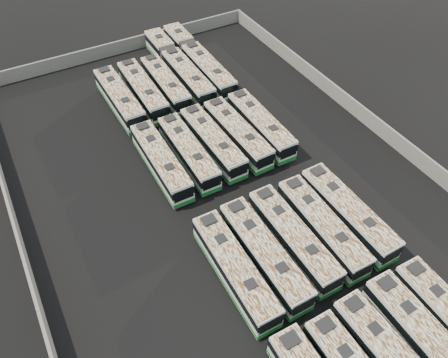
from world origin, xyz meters
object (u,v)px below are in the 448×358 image
bus_front_right (427,343)px  bus_back_far_left (120,99)px  bus_back_center (166,84)px  bus_midfront_left (264,254)px  bus_midfront_far_right (348,213)px  bus_midback_right (237,134)px  bus_back_left (143,91)px  bus_midback_center (213,142)px  bus_back_far_right (198,60)px  bus_midfront_far_left (235,270)px  bus_midback_far_right (261,125)px  bus_back_right (178,67)px  bus_midfront_right (322,227)px  bus_midfront_center (293,238)px  bus_midback_left (188,152)px  bus_midback_far_left (161,162)px

bus_front_right → bus_back_far_left: (-10.49, 45.11, 0.01)m
bus_front_right → bus_back_center: 45.42m
bus_midfront_left → bus_midfront_far_right: size_ratio=1.01×
bus_midfront_left → bus_midback_right: 18.18m
bus_midfront_far_right → bus_back_left: size_ratio=0.99×
bus_front_right → bus_back_left: bearing=99.3°
bus_midback_center → bus_back_far_right: bearing=67.5°
bus_front_right → bus_midfront_far_left: 17.40m
bus_midfront_far_right → bus_midback_far_right: (-0.08, 16.80, -0.04)m
bus_midfront_left → bus_back_right: bus_midfront_left is taller
bus_midfront_right → bus_midfront_far_right: bearing=2.7°
bus_midback_far_right → bus_back_center: 15.96m
bus_midback_right → bus_midback_far_right: bus_midback_far_right is taller
bus_back_right → bus_midfront_center: bearing=-95.0°
bus_midback_left → bus_midback_far_right: 10.33m
bus_midfront_far_left → bus_midfront_far_right: 13.81m
bus_back_far_right → bus_back_far_left: bearing=-164.9°
bus_back_far_left → bus_back_right: (10.50, 3.47, -0.02)m
bus_midfront_far_left → bus_midfront_right: size_ratio=1.01×
bus_midfront_far_left → bus_midfront_far_right: size_ratio=0.99×
bus_midfront_far_left → bus_back_far_right: bus_back_far_right is taller
bus_midback_left → bus_midback_right: bearing=0.9°
bus_midback_center → bus_midfront_right: bearing=-79.2°
bus_midfront_center → bus_back_far_left: bearing=102.9°
bus_midback_right → bus_midfront_far_left: bearing=-122.7°
bus_midfront_far_left → bus_midback_left: bearing=79.5°
bus_front_right → bus_midfront_left: size_ratio=1.00×
bus_midfront_left → bus_back_far_right: (10.48, 34.63, -0.01)m
bus_midfront_center → bus_back_center: size_ratio=1.01×
bus_midfront_left → bus_back_right: 35.25m
bus_midfront_right → bus_back_right: bearing=91.3°
bus_back_center → bus_back_far_right: size_ratio=0.63×
bus_front_right → bus_back_right: 48.58m
bus_midback_far_left → bus_midfront_right: bearing=-57.7°
bus_midback_far_right → bus_midfront_far_left: bearing=-128.7°
bus_midfront_far_right → bus_midback_center: bus_midfront_far_right is taller
bus_midback_far_right → bus_back_center: bearing=115.9°
bus_back_left → bus_back_far_right: bus_back_left is taller
bus_midfront_center → bus_midfront_right: 3.45m
bus_midfront_center → bus_back_right: bearing=84.2°
bus_front_right → bus_midfront_far_right: bus_front_right is taller
bus_midback_far_right → bus_back_far_left: bearing=134.6°
bus_midfront_far_left → bus_midback_left: size_ratio=1.03×
bus_midback_right → bus_back_left: (-6.88, 14.39, 0.06)m
bus_midback_far_right → bus_back_right: bearing=101.1°
bus_midfront_left → bus_front_right: bearing=-63.1°
bus_midfront_center → bus_back_right: size_ratio=0.64×
bus_midfront_right → bus_midback_far_left: (-10.50, 16.91, 0.00)m
bus_midback_far_left → bus_midback_right: (10.40, -0.04, -0.01)m
bus_midfront_left → bus_midfront_center: (3.58, 0.21, -0.04)m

